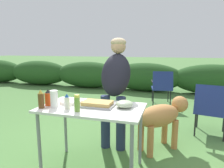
{
  "coord_description": "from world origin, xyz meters",
  "views": [
    {
      "loc": [
        0.8,
        -1.91,
        1.36
      ],
      "look_at": [
        0.05,
        0.58,
        0.89
      ],
      "focal_mm": 32.0,
      "sensor_mm": 36.0,
      "label": 1
    }
  ],
  "objects_px": {
    "camp_chair_near_hedge": "(162,86)",
    "folding_table": "(92,114)",
    "beer_bottle": "(41,99)",
    "standing_person_in_navy_coat": "(115,82)",
    "relish_jar": "(77,103)",
    "food_tray": "(98,104)",
    "mixing_bowl": "(124,104)",
    "camp_chair_green_behind_table": "(211,108)",
    "hot_sauce_bottle": "(48,98)",
    "dog": "(162,116)",
    "plate_stack": "(72,101)",
    "paper_cup_stack": "(54,99)",
    "mayo_bottle": "(67,102)"
  },
  "relations": [
    {
      "from": "camp_chair_near_hedge",
      "to": "folding_table",
      "type": "bearing_deg",
      "value": -110.07
    },
    {
      "from": "beer_bottle",
      "to": "standing_person_in_navy_coat",
      "type": "bearing_deg",
      "value": 55.83
    },
    {
      "from": "relish_jar",
      "to": "standing_person_in_navy_coat",
      "type": "xyz_separation_m",
      "value": [
        0.16,
        0.84,
        0.09
      ]
    },
    {
      "from": "food_tray",
      "to": "relish_jar",
      "type": "relative_size",
      "value": 2.07
    },
    {
      "from": "mixing_bowl",
      "to": "relish_jar",
      "type": "bearing_deg",
      "value": -147.98
    },
    {
      "from": "camp_chair_green_behind_table",
      "to": "camp_chair_near_hedge",
      "type": "bearing_deg",
      "value": 127.43
    },
    {
      "from": "hot_sauce_bottle",
      "to": "beer_bottle",
      "type": "relative_size",
      "value": 0.9
    },
    {
      "from": "camp_chair_green_behind_table",
      "to": "camp_chair_near_hedge",
      "type": "height_order",
      "value": "same"
    },
    {
      "from": "dog",
      "to": "camp_chair_near_hedge",
      "type": "distance_m",
      "value": 2.22
    },
    {
      "from": "beer_bottle",
      "to": "relish_jar",
      "type": "height_order",
      "value": "beer_bottle"
    },
    {
      "from": "food_tray",
      "to": "standing_person_in_navy_coat",
      "type": "relative_size",
      "value": 0.23
    },
    {
      "from": "camp_chair_green_behind_table",
      "to": "folding_table",
      "type": "bearing_deg",
      "value": -125.83
    },
    {
      "from": "food_tray",
      "to": "folding_table",
      "type": "bearing_deg",
      "value": -151.82
    },
    {
      "from": "relish_jar",
      "to": "camp_chair_near_hedge",
      "type": "relative_size",
      "value": 0.2
    },
    {
      "from": "plate_stack",
      "to": "mixing_bowl",
      "type": "bearing_deg",
      "value": -0.53
    },
    {
      "from": "beer_bottle",
      "to": "plate_stack",
      "type": "bearing_deg",
      "value": 52.79
    },
    {
      "from": "folding_table",
      "to": "standing_person_in_navy_coat",
      "type": "distance_m",
      "value": 0.7
    },
    {
      "from": "plate_stack",
      "to": "mixing_bowl",
      "type": "height_order",
      "value": "mixing_bowl"
    },
    {
      "from": "relish_jar",
      "to": "camp_chair_green_behind_table",
      "type": "relative_size",
      "value": 0.2
    },
    {
      "from": "plate_stack",
      "to": "camp_chair_green_behind_table",
      "type": "height_order",
      "value": "camp_chair_green_behind_table"
    },
    {
      "from": "paper_cup_stack",
      "to": "relish_jar",
      "type": "distance_m",
      "value": 0.31
    },
    {
      "from": "mixing_bowl",
      "to": "hot_sauce_bottle",
      "type": "xyz_separation_m",
      "value": [
        -0.82,
        -0.16,
        0.05
      ]
    },
    {
      "from": "hot_sauce_bottle",
      "to": "relish_jar",
      "type": "distance_m",
      "value": 0.41
    },
    {
      "from": "paper_cup_stack",
      "to": "dog",
      "type": "xyz_separation_m",
      "value": [
        1.09,
        0.85,
        -0.37
      ]
    },
    {
      "from": "hot_sauce_bottle",
      "to": "dog",
      "type": "distance_m",
      "value": 1.49
    },
    {
      "from": "hot_sauce_bottle",
      "to": "relish_jar",
      "type": "height_order",
      "value": "hot_sauce_bottle"
    },
    {
      "from": "folding_table",
      "to": "beer_bottle",
      "type": "height_order",
      "value": "beer_bottle"
    },
    {
      "from": "mayo_bottle",
      "to": "standing_person_in_navy_coat",
      "type": "height_order",
      "value": "standing_person_in_navy_coat"
    },
    {
      "from": "hot_sauce_bottle",
      "to": "beer_bottle",
      "type": "xyz_separation_m",
      "value": [
        -0.01,
        -0.11,
        0.01
      ]
    },
    {
      "from": "paper_cup_stack",
      "to": "standing_person_in_navy_coat",
      "type": "distance_m",
      "value": 0.9
    },
    {
      "from": "beer_bottle",
      "to": "relish_jar",
      "type": "xyz_separation_m",
      "value": [
        0.41,
        0.0,
        -0.01
      ]
    },
    {
      "from": "beer_bottle",
      "to": "standing_person_in_navy_coat",
      "type": "relative_size",
      "value": 0.13
    },
    {
      "from": "food_tray",
      "to": "beer_bottle",
      "type": "xyz_separation_m",
      "value": [
        -0.54,
        -0.22,
        0.07
      ]
    },
    {
      "from": "dog",
      "to": "camp_chair_green_behind_table",
      "type": "height_order",
      "value": "camp_chair_green_behind_table"
    },
    {
      "from": "hot_sauce_bottle",
      "to": "mayo_bottle",
      "type": "bearing_deg",
      "value": -12.6
    },
    {
      "from": "beer_bottle",
      "to": "camp_chair_green_behind_table",
      "type": "height_order",
      "value": "beer_bottle"
    },
    {
      "from": "folding_table",
      "to": "relish_jar",
      "type": "bearing_deg",
      "value": -112.23
    },
    {
      "from": "mayo_bottle",
      "to": "hot_sauce_bottle",
      "type": "relative_size",
      "value": 0.89
    },
    {
      "from": "paper_cup_stack",
      "to": "mayo_bottle",
      "type": "bearing_deg",
      "value": -7.58
    },
    {
      "from": "relish_jar",
      "to": "mixing_bowl",
      "type": "bearing_deg",
      "value": 32.02
    },
    {
      "from": "food_tray",
      "to": "hot_sauce_bottle",
      "type": "height_order",
      "value": "hot_sauce_bottle"
    },
    {
      "from": "paper_cup_stack",
      "to": "standing_person_in_navy_coat",
      "type": "relative_size",
      "value": 0.12
    },
    {
      "from": "folding_table",
      "to": "mixing_bowl",
      "type": "bearing_deg",
      "value": 11.59
    },
    {
      "from": "mixing_bowl",
      "to": "hot_sauce_bottle",
      "type": "relative_size",
      "value": 1.02
    },
    {
      "from": "camp_chair_near_hedge",
      "to": "hot_sauce_bottle",
      "type": "bearing_deg",
      "value": -118.11
    },
    {
      "from": "camp_chair_near_hedge",
      "to": "food_tray",
      "type": "bearing_deg",
      "value": -109.18
    },
    {
      "from": "beer_bottle",
      "to": "standing_person_in_navy_coat",
      "type": "xyz_separation_m",
      "value": [
        0.57,
        0.84,
        0.08
      ]
    },
    {
      "from": "food_tray",
      "to": "mayo_bottle",
      "type": "distance_m",
      "value": 0.32
    },
    {
      "from": "dog",
      "to": "mixing_bowl",
      "type": "bearing_deg",
      "value": -76.23
    },
    {
      "from": "mayo_bottle",
      "to": "relish_jar",
      "type": "height_order",
      "value": "relish_jar"
    }
  ]
}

